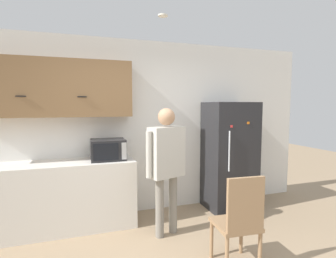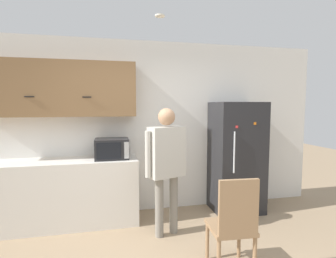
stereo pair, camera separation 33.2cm
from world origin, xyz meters
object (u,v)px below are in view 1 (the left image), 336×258
microwave (108,150)px  chair (240,219)px  person (166,158)px  refrigerator (229,156)px

microwave → chair: 1.98m
microwave → chair: bearing=-52.4°
person → chair: person is taller
person → chair: bearing=-82.3°
chair → refrigerator: bearing=-113.9°
person → refrigerator: refrigerator is taller
refrigerator → person: bearing=-156.4°
microwave → chair: size_ratio=0.47×
microwave → refrigerator: size_ratio=0.27×
microwave → refrigerator: refrigerator is taller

